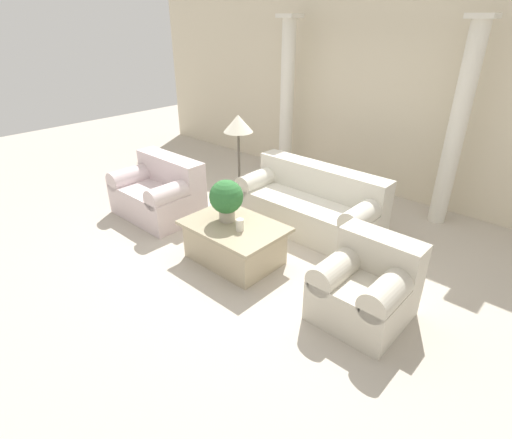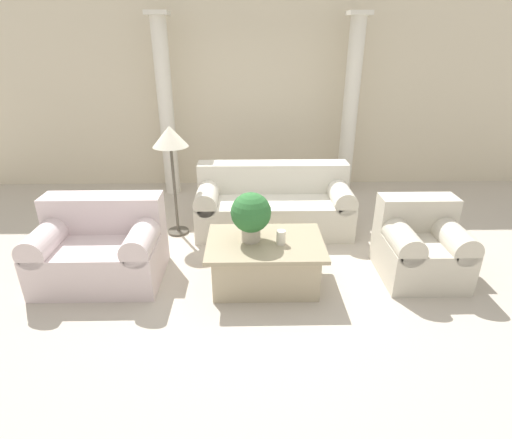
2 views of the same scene
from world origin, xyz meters
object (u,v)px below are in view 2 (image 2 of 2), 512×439
object	(u,v)px
loveseat	(101,246)
floor_lamp	(170,143)
sofa_long	(273,204)
coffee_table	(265,262)
potted_plant	(251,214)
armchair	(420,244)

from	to	relation	value
loveseat	floor_lamp	bearing A→B (deg)	59.34
sofa_long	floor_lamp	bearing A→B (deg)	-174.41
coffee_table	potted_plant	size ratio (longest dim) A/B	2.33
sofa_long	potted_plant	world-z (taller)	potted_plant
loveseat	floor_lamp	world-z (taller)	floor_lamp
sofa_long	loveseat	world-z (taller)	same
potted_plant	coffee_table	bearing A→B (deg)	-9.94
coffee_table	floor_lamp	bearing A→B (deg)	132.40
floor_lamp	loveseat	bearing A→B (deg)	-120.66
loveseat	potted_plant	distance (m)	1.61
sofa_long	armchair	bearing A→B (deg)	-38.29
loveseat	coffee_table	world-z (taller)	loveseat
sofa_long	loveseat	bearing A→B (deg)	-148.16
loveseat	potted_plant	world-z (taller)	potted_plant
coffee_table	potted_plant	bearing A→B (deg)	170.06
sofa_long	armchair	distance (m)	1.87
loveseat	coffee_table	size ratio (longest dim) A/B	1.06
armchair	loveseat	bearing A→B (deg)	179.81
armchair	potted_plant	bearing A→B (deg)	-176.10
floor_lamp	armchair	distance (m)	3.02
floor_lamp	potted_plant	bearing A→B (deg)	-50.94
sofa_long	floor_lamp	world-z (taller)	floor_lamp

